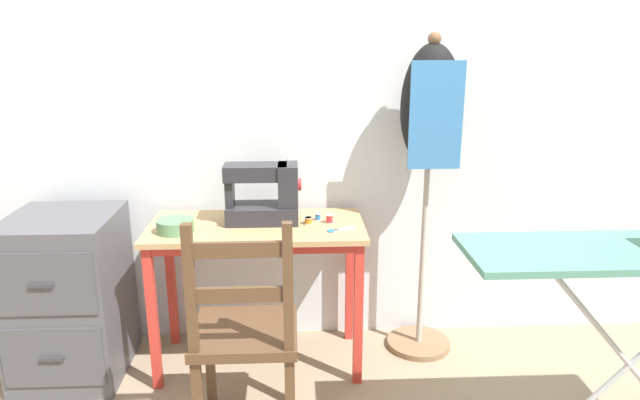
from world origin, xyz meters
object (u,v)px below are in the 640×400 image
Objects in this scene: sewing_machine at (266,195)px; thread_spool_near_machine at (308,221)px; scissors at (337,230)px; thread_spool_far_edge at (329,219)px; wooden_chair at (245,335)px; filing_cabinet at (70,296)px; fabric_bowl at (175,225)px; thread_spool_mid_table at (318,217)px; dress_form at (430,131)px.

sewing_machine is 0.23m from thread_spool_near_machine.
scissors is 0.12m from thread_spool_far_edge.
wooden_chair reaches higher than filing_cabinet.
filing_cabinet is (-1.23, 0.06, -0.32)m from scissors.
thread_spool_far_edge is (0.69, 0.09, -0.01)m from fabric_bowl.
thread_spool_far_edge is (-0.02, 0.11, 0.02)m from scissors.
thread_spool_mid_table reaches higher than scissors.
wooden_chair is at bearing -116.27° from thread_spool_near_machine.
thread_spool_mid_table is at bearing 4.67° from filing_cabinet.
wooden_chair is 0.98m from filing_cabinet.
thread_spool_near_machine is 1.02× the size of thread_spool_far_edge.
sewing_machine is at bearing 5.36° from filing_cabinet.
dress_form is at bearing 4.69° from filing_cabinet.
wooden_chair reaches higher than scissors.
thread_spool_near_machine is 1.28× the size of thread_spool_mid_table.
sewing_machine is 0.31m from thread_spool_far_edge.
thread_spool_near_machine is at bearing -169.97° from dress_form.
filing_cabinet reaches higher than fabric_bowl.
thread_spool_far_edge is at bearing -41.65° from thread_spool_mid_table.
sewing_machine is 0.70m from wooden_chair.
wooden_chair reaches higher than thread_spool_far_edge.
filing_cabinet is at bearing 177.07° from scissors.
fabric_bowl reaches higher than scissors.
thread_spool_mid_table is at bearing 12.29° from fabric_bowl.
filing_cabinet is at bearing -174.64° from sewing_machine.
fabric_bowl is 0.60m from thread_spool_near_machine.
wooden_chair is (0.33, -0.45, -0.30)m from fabric_bowl.
wooden_chair is 0.60× the size of dress_form.
dress_form is at bearing 4.73° from thread_spool_mid_table.
scissors is at bearing -25.21° from sewing_machine.
thread_spool_near_machine is 0.05× the size of filing_cabinet.
sewing_machine is at bearing 154.79° from scissors.
thread_spool_mid_table is (0.05, 0.06, -0.00)m from thread_spool_near_machine.
fabric_bowl is (-0.40, -0.13, -0.10)m from sewing_machine.
thread_spool_far_edge reaches higher than scissors.
sewing_machine is at bearing -178.00° from thread_spool_mid_table.
fabric_bowl is 0.62m from filing_cabinet.
fabric_bowl is 0.69m from thread_spool_far_edge.
thread_spool_far_edge is 0.62m from dress_form.
scissors is 3.19× the size of thread_spool_far_edge.
sewing_machine reaches higher than wooden_chair.
sewing_machine is at bearing 18.15° from fabric_bowl.
fabric_bowl reaches higher than thread_spool_far_edge.
wooden_chair is (-0.26, -0.53, -0.28)m from thread_spool_near_machine.
wooden_chair is (-0.31, -0.58, -0.28)m from thread_spool_mid_table.
dress_form is at bearing 10.03° from thread_spool_near_machine.
sewing_machine is 0.22× the size of dress_form.
thread_spool_near_machine is 1.16m from filing_cabinet.
sewing_machine is at bearing -176.13° from dress_form.
thread_spool_far_edge is at bearing 7.68° from fabric_bowl.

